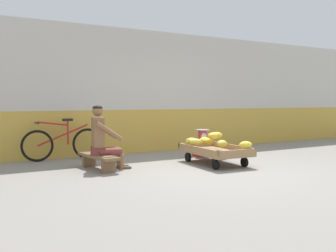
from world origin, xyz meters
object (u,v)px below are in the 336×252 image
object	(u,v)px
banana_cart	(215,152)
vendor_seated	(103,138)
plastic_crate	(202,149)
shopping_bag	(221,153)
bicycle_near_left	(63,143)
weighing_scale	(202,136)
low_bench	(98,159)

from	to	relation	value
banana_cart	vendor_seated	xyz separation A→B (m)	(-2.07, 0.55, 0.33)
plastic_crate	shopping_bag	world-z (taller)	plastic_crate
banana_cart	shopping_bag	world-z (taller)	banana_cart
shopping_bag	bicycle_near_left	bearing A→B (deg)	152.61
plastic_crate	bicycle_near_left	size ratio (longest dim) A/B	0.22
weighing_scale	vendor_seated	bearing A→B (deg)	-169.67
bicycle_near_left	vendor_seated	bearing A→B (deg)	-77.06
plastic_crate	weighing_scale	bearing A→B (deg)	-90.00
low_bench	banana_cart	bearing A→B (deg)	-14.59
banana_cart	vendor_seated	world-z (taller)	vendor_seated
shopping_bag	plastic_crate	bearing A→B (deg)	101.84
banana_cart	plastic_crate	distance (m)	1.08
banana_cart	weighing_scale	xyz separation A→B (m)	(0.41, 1.00, 0.21)
vendor_seated	plastic_crate	xyz separation A→B (m)	(2.47, 0.45, -0.42)
vendor_seated	plastic_crate	distance (m)	2.55
low_bench	bicycle_near_left	world-z (taller)	bicycle_near_left
vendor_seated	plastic_crate	world-z (taller)	vendor_seated
bicycle_near_left	banana_cart	bearing A→B (deg)	-39.65
low_bench	plastic_crate	distance (m)	2.60
weighing_scale	shopping_bag	bearing A→B (deg)	-78.13
plastic_crate	vendor_seated	bearing A→B (deg)	-169.64
bicycle_near_left	shopping_bag	size ratio (longest dim) A/B	6.92
bicycle_near_left	shopping_bag	xyz separation A→B (m)	(2.91, -1.51, -0.23)
low_bench	plastic_crate	bearing A→B (deg)	9.70
low_bench	weighing_scale	xyz separation A→B (m)	(2.56, 0.44, 0.25)
plastic_crate	shopping_bag	distance (m)	0.53
bicycle_near_left	low_bench	bearing A→B (deg)	-80.28
banana_cart	vendor_seated	distance (m)	2.16
banana_cart	shopping_bag	xyz separation A→B (m)	(0.51, 0.48, -0.12)
weighing_scale	shopping_bag	distance (m)	0.63
bicycle_near_left	plastic_crate	bearing A→B (deg)	-19.44
vendor_seated	shopping_bag	distance (m)	2.62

